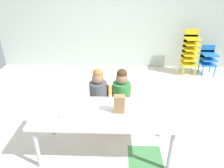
{
  "coord_description": "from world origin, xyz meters",
  "views": [
    {
      "loc": [
        0.09,
        -2.82,
        2.02
      ],
      "look_at": [
        0.01,
        -0.52,
        0.86
      ],
      "focal_mm": 32.96,
      "sensor_mm": 36.0,
      "label": 1
    }
  ],
  "objects": [
    {
      "name": "ground_plane",
      "position": [
        0.0,
        0.0,
        -0.01
      ],
      "size": [
        5.82,
        4.56,
        0.02
      ],
      "color": "silver"
    },
    {
      "name": "back_wall",
      "position": [
        0.0,
        2.28,
        1.32
      ],
      "size": [
        5.82,
        0.1,
        2.65
      ],
      "primitive_type": "cube",
      "color": "#B2C1B7",
      "rests_on": "ground_plane"
    },
    {
      "name": "seated_child_near_camera",
      "position": [
        -0.2,
        -0.18,
        0.55
      ],
      "size": [
        0.32,
        0.31,
        0.92
      ],
      "color": "red",
      "rests_on": "ground_plane"
    },
    {
      "name": "paper_plate_near_edge",
      "position": [
        -0.54,
        -0.89,
        0.61
      ],
      "size": [
        0.18,
        0.18,
        0.01
      ],
      "primitive_type": "cylinder",
      "color": "white",
      "rests_on": "craft_table"
    },
    {
      "name": "paper_plate_center_table",
      "position": [
        -0.63,
        -0.61,
        0.61
      ],
      "size": [
        0.18,
        0.18,
        0.01
      ],
      "primitive_type": "cylinder",
      "color": "white",
      "rests_on": "craft_table"
    },
    {
      "name": "paper_bag_brown",
      "position": [
        0.11,
        -0.76,
        0.72
      ],
      "size": [
        0.13,
        0.09,
        0.22
      ],
      "primitive_type": "cube",
      "color": "#9E754C",
      "rests_on": "craft_table"
    },
    {
      "name": "kid_chair_blue_stack",
      "position": [
        2.2,
        1.83,
        0.4
      ],
      "size": [
        0.32,
        0.3,
        0.68
      ],
      "color": "blue",
      "rests_on": "ground_plane"
    },
    {
      "name": "kid_chair_yellow_stack",
      "position": [
        1.75,
        1.83,
        0.58
      ],
      "size": [
        0.32,
        0.3,
        1.04
      ],
      "color": "yellow",
      "rests_on": "ground_plane"
    },
    {
      "name": "donut_powdered_on_plate",
      "position": [
        -0.54,
        -0.89,
        0.63
      ],
      "size": [
        0.11,
        0.11,
        0.03
      ],
      "primitive_type": "torus",
      "color": "white",
      "rests_on": "craft_table"
    },
    {
      "name": "craft_table",
      "position": [
        -0.07,
        -0.77,
        0.55
      ],
      "size": [
        1.7,
        0.71,
        0.61
      ],
      "color": "white",
      "rests_on": "ground_plane"
    },
    {
      "name": "seated_child_middle_seat",
      "position": [
        0.14,
        -0.18,
        0.55
      ],
      "size": [
        0.32,
        0.31,
        0.92
      ],
      "color": "red",
      "rests_on": "ground_plane"
    }
  ]
}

